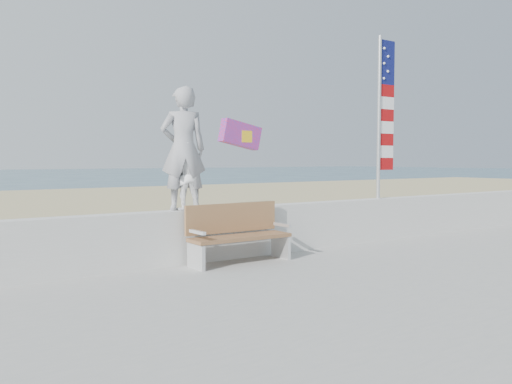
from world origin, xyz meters
TOP-DOWN VIEW (x-y plane):
  - ground at (0.00, 0.00)m, footprint 220.00×220.00m
  - sand at (0.00, 9.00)m, footprint 90.00×40.00m
  - seawall at (0.00, 2.00)m, footprint 30.00×0.35m
  - adult at (-1.14, 2.00)m, footprint 0.87×0.71m
  - child at (-1.11, 2.00)m, footprint 0.69×0.62m
  - bench at (-0.36, 1.55)m, footprint 1.80×0.57m
  - flag at (3.70, 2.00)m, footprint 0.50×0.08m
  - parafoil_kite at (1.70, 4.58)m, footprint 1.08×0.30m

SIDE VIEW (x-z plane):
  - ground at x=0.00m, z-range 0.00..0.00m
  - sand at x=0.00m, z-range 0.00..0.08m
  - seawall at x=0.00m, z-range 0.18..1.08m
  - bench at x=-0.36m, z-range 0.19..1.19m
  - child at x=-1.11m, z-range 1.08..2.24m
  - adult at x=-1.14m, z-range 1.08..3.14m
  - parafoil_kite at x=1.70m, z-range 2.14..2.88m
  - flag at x=3.70m, z-range 1.24..4.74m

